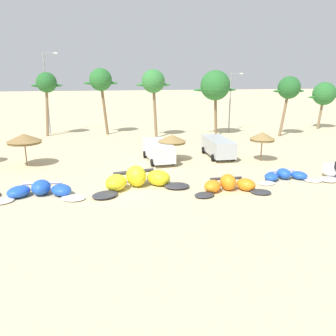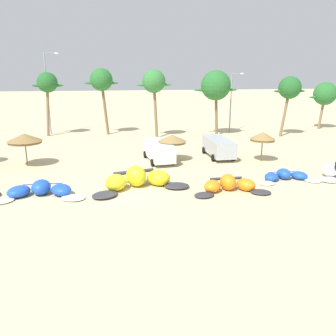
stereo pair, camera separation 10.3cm
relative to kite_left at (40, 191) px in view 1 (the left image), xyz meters
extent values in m
plane|color=beige|center=(5.76, 0.09, -0.39)|extent=(260.00, 260.00, 0.00)
ellipsoid|color=white|center=(-2.34, -0.88, -0.29)|extent=(1.98, 1.73, 0.20)
ellipsoid|color=blue|center=(-1.41, 0.03, -0.01)|extent=(2.02, 2.10, 0.76)
ellipsoid|color=blue|center=(0.01, 0.34, 0.12)|extent=(1.34, 1.71, 1.02)
ellipsoid|color=blue|center=(1.41, -0.07, -0.01)|extent=(1.98, 2.09, 0.76)
ellipsoid|color=white|center=(2.28, -1.04, -0.29)|extent=(2.02, 1.81, 0.20)
cylinder|color=white|center=(0.03, 0.92, 0.24)|extent=(2.71, 0.34, 0.25)
cube|color=white|center=(0.01, 0.17, 0.12)|extent=(1.00, 0.63, 0.04)
ellipsoid|color=#333338|center=(4.38, -0.92, -0.24)|extent=(2.35, 2.23, 0.31)
ellipsoid|color=yellow|center=(5.17, 0.35, 0.18)|extent=(2.07, 2.28, 1.15)
ellipsoid|color=yellow|center=(6.67, 1.09, 0.38)|extent=(1.82, 2.12, 1.55)
ellipsoid|color=yellow|center=(8.34, 1.03, 0.18)|extent=(2.36, 2.34, 1.15)
ellipsoid|color=#333338|center=(9.58, 0.19, -0.24)|extent=(2.04, 1.71, 0.31)
cylinder|color=#333338|center=(6.53, 1.72, 0.53)|extent=(3.10, 0.93, 0.28)
cube|color=#333338|center=(6.71, 0.91, 0.38)|extent=(1.24, 0.89, 0.04)
ellipsoid|color=#333338|center=(11.11, -1.91, -0.28)|extent=(1.73, 1.54, 0.23)
ellipsoid|color=orange|center=(11.91, -1.10, 0.04)|extent=(1.75, 1.83, 0.86)
ellipsoid|color=orange|center=(13.15, -0.79, 0.19)|extent=(1.14, 1.45, 1.16)
ellipsoid|color=orange|center=(14.39, -1.12, 0.04)|extent=(1.74, 1.83, 0.86)
ellipsoid|color=#333338|center=(15.18, -1.95, -0.28)|extent=(1.74, 1.56, 0.23)
cylinder|color=#333338|center=(13.15, -0.29, 0.29)|extent=(2.38, 0.24, 0.22)
cube|color=#333338|center=(13.15, -0.94, 0.19)|extent=(0.87, 0.53, 0.04)
ellipsoid|color=white|center=(16.48, -0.05, -0.31)|extent=(1.61, 1.46, 0.16)
ellipsoid|color=blue|center=(17.22, 0.74, -0.09)|extent=(1.62, 1.69, 0.61)
ellipsoid|color=blue|center=(18.39, 1.05, 0.02)|extent=(1.08, 1.33, 0.82)
ellipsoid|color=blue|center=(19.57, 0.77, -0.09)|extent=(1.64, 1.69, 0.61)
ellipsoid|color=white|center=(20.33, 0.00, -0.31)|extent=(1.60, 1.44, 0.16)
cylinder|color=white|center=(18.38, 1.51, 0.12)|extent=(2.25, 0.23, 0.20)
cube|color=white|center=(18.39, 0.92, 0.02)|extent=(0.82, 0.49, 0.04)
ellipsoid|color=white|center=(21.64, -0.11, -0.27)|extent=(1.99, 1.92, 0.25)
ellipsoid|color=white|center=(22.46, 1.01, 0.06)|extent=(1.91, 1.99, 0.91)
cylinder|color=brown|center=(-2.68, 8.26, 0.75)|extent=(0.10, 0.10, 2.29)
cone|color=olive|center=(-2.68, 8.26, 2.23)|extent=(3.02, 3.02, 0.68)
cylinder|color=brown|center=(-2.68, 8.26, 1.79)|extent=(2.87, 2.87, 0.20)
cylinder|color=brown|center=(10.57, 8.05, 0.56)|extent=(0.10, 0.10, 1.90)
cone|color=olive|center=(10.57, 8.05, 1.82)|extent=(2.67, 2.67, 0.62)
cylinder|color=olive|center=(10.57, 8.05, 1.41)|extent=(2.54, 2.54, 0.20)
cylinder|color=brown|center=(18.90, 6.57, 0.69)|extent=(0.10, 0.10, 2.16)
cone|color=olive|center=(18.90, 6.57, 2.09)|extent=(2.34, 2.34, 0.64)
cylinder|color=olive|center=(18.90, 6.57, 1.67)|extent=(2.22, 2.22, 0.20)
cube|color=#B2B7BC|center=(15.37, 8.90, 0.70)|extent=(2.08, 5.37, 1.50)
cube|color=black|center=(15.34, 10.37, 0.96)|extent=(1.97, 1.37, 0.56)
cylinder|color=black|center=(14.34, 10.54, -0.05)|extent=(0.25, 0.68, 0.68)
cylinder|color=black|center=(16.34, 10.57, -0.05)|extent=(0.25, 0.68, 0.68)
cylinder|color=black|center=(14.39, 7.23, -0.05)|extent=(0.25, 0.68, 0.68)
cylinder|color=black|center=(16.39, 7.26, -0.05)|extent=(0.25, 0.68, 0.68)
cube|color=white|center=(9.28, 8.09, 0.70)|extent=(2.51, 5.45, 1.50)
cube|color=black|center=(9.11, 9.53, 0.96)|extent=(2.03, 1.52, 0.56)
cylinder|color=black|center=(8.13, 9.61, -0.05)|extent=(0.31, 0.70, 0.68)
cylinder|color=black|center=(10.05, 9.83, -0.05)|extent=(0.31, 0.70, 0.68)
cylinder|color=black|center=(8.50, 6.36, -0.05)|extent=(0.31, 0.70, 0.68)
cylinder|color=black|center=(10.42, 6.58, -0.05)|extent=(0.31, 0.70, 0.68)
cylinder|color=#383842|center=(22.50, 0.34, 0.03)|extent=(0.24, 0.24, 0.85)
cylinder|color=#7F6647|center=(-3.17, 23.46, 3.04)|extent=(0.84, 0.36, 6.87)
sphere|color=#236028|center=(-2.93, 23.46, 6.47)|extent=(2.56, 2.56, 2.56)
ellipsoid|color=#236028|center=(-3.95, 23.46, 6.09)|extent=(1.79, 0.50, 0.36)
ellipsoid|color=#236028|center=(-1.90, 23.46, 6.09)|extent=(1.79, 0.50, 0.36)
cylinder|color=brown|center=(4.12, 23.37, 3.20)|extent=(0.93, 0.36, 7.19)
sphere|color=#286B2D|center=(3.84, 23.37, 6.79)|extent=(2.91, 2.91, 2.91)
ellipsoid|color=#286B2D|center=(2.68, 23.37, 6.36)|extent=(2.03, 0.50, 0.36)
ellipsoid|color=#286B2D|center=(5.00, 23.37, 6.36)|extent=(2.03, 0.50, 0.36)
cylinder|color=#7F6647|center=(10.44, 20.01, 3.14)|extent=(0.68, 0.36, 7.07)
sphere|color=#337A38|center=(10.28, 20.01, 6.67)|extent=(2.87, 2.87, 2.87)
ellipsoid|color=#337A38|center=(9.13, 20.01, 6.23)|extent=(2.01, 0.50, 0.36)
ellipsoid|color=#337A38|center=(11.43, 20.01, 6.23)|extent=(2.01, 0.50, 0.36)
cylinder|color=brown|center=(18.49, 20.39, 2.85)|extent=(0.71, 0.36, 6.49)
sphere|color=#286B2D|center=(18.31, 20.39, 6.09)|extent=(3.81, 3.81, 3.81)
ellipsoid|color=#286B2D|center=(16.79, 20.39, 5.52)|extent=(2.67, 0.50, 0.36)
ellipsoid|color=#286B2D|center=(19.84, 20.39, 5.52)|extent=(2.67, 0.50, 0.36)
cylinder|color=#7F6647|center=(27.13, 18.55, 2.72)|extent=(1.09, 0.36, 6.22)
sphere|color=#236028|center=(27.49, 18.55, 5.83)|extent=(2.84, 2.84, 2.84)
ellipsoid|color=#236028|center=(26.36, 18.55, 5.40)|extent=(1.99, 0.50, 0.36)
ellipsoid|color=#236028|center=(28.63, 18.55, 5.40)|extent=(1.99, 0.50, 0.36)
cylinder|color=#7F6647|center=(35.31, 23.22, 2.16)|extent=(0.77, 0.36, 5.11)
sphere|color=#286B2D|center=(35.52, 23.22, 4.71)|extent=(3.29, 3.29, 3.29)
ellipsoid|color=#286B2D|center=(34.20, 23.22, 4.21)|extent=(2.30, 0.50, 0.36)
ellipsoid|color=#286B2D|center=(36.83, 23.22, 4.21)|extent=(2.30, 0.50, 0.36)
cylinder|color=gray|center=(-3.24, 24.73, 4.90)|extent=(0.18, 0.18, 10.59)
cylinder|color=gray|center=(-2.47, 24.73, 10.05)|extent=(1.54, 0.10, 0.10)
ellipsoid|color=silver|center=(-1.71, 24.73, 10.05)|extent=(0.56, 0.24, 0.20)
cylinder|color=gray|center=(21.19, 22.68, 3.63)|extent=(0.18, 0.18, 8.06)
cylinder|color=gray|center=(21.89, 22.68, 7.51)|extent=(1.40, 0.10, 0.10)
ellipsoid|color=silver|center=(22.60, 22.68, 7.51)|extent=(0.56, 0.24, 0.20)
camera|label=1|loc=(5.09, -23.52, 7.94)|focal=37.02mm
camera|label=2|loc=(5.19, -23.54, 7.94)|focal=37.02mm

